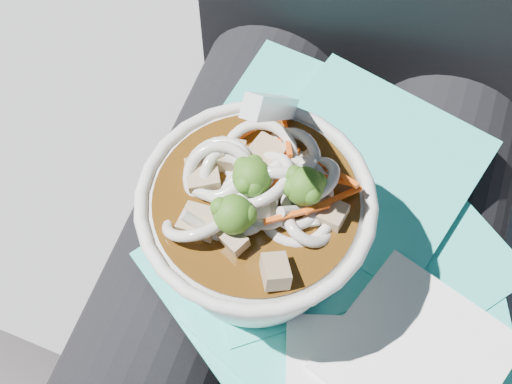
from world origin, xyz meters
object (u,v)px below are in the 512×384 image
(stone_ledge, at_px, (315,286))
(plastic_bag, at_px, (326,248))
(lap, at_px, (291,305))
(udon_bowl, at_px, (257,220))
(person_body, at_px, (323,206))

(stone_ledge, xyz_separation_m, plastic_bag, (0.02, -0.13, 0.39))
(lap, height_order, udon_bowl, udon_bowl)
(person_body, bearing_deg, stone_ledge, 90.00)
(stone_ledge, height_order, lap, lap)
(lap, bearing_deg, stone_ledge, 90.00)
(person_body, bearing_deg, lap, -90.00)
(person_body, height_order, plastic_bag, person_body)
(stone_ledge, relative_size, lap, 2.08)
(plastic_bag, height_order, udon_bowl, udon_bowl)
(udon_bowl, bearing_deg, person_body, 71.93)
(stone_ledge, height_order, person_body, person_body)
(person_body, distance_m, plastic_bag, 0.09)
(stone_ledge, distance_m, plastic_bag, 0.41)
(person_body, distance_m, udon_bowl, 0.16)
(plastic_bag, bearing_deg, lap, -125.20)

